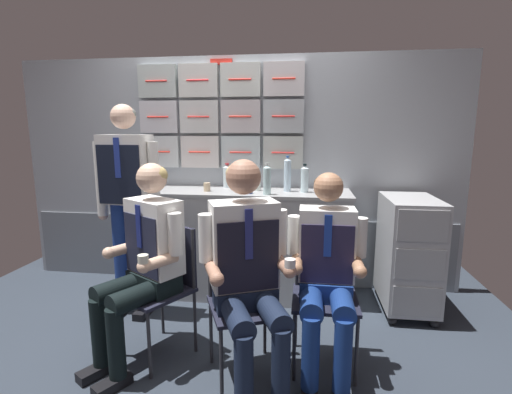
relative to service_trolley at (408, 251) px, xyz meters
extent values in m
cube|color=#2C333E|center=(-1.52, -0.94, -0.53)|extent=(4.80, 4.80, 0.04)
cube|color=#A2AAB3|center=(-1.52, 0.44, 0.57)|extent=(4.20, 0.06, 2.15)
cube|color=gray|center=(-1.52, 0.40, -0.18)|extent=(4.12, 0.01, 0.65)
cube|color=silver|center=(-2.23, 0.38, 0.77)|extent=(0.36, 0.06, 0.30)
cylinder|color=red|center=(-2.23, 0.34, 0.77)|extent=(0.20, 0.01, 0.01)
cube|color=silver|center=(-1.84, 0.38, 0.77)|extent=(0.36, 0.06, 0.30)
cylinder|color=red|center=(-1.84, 0.34, 0.77)|extent=(0.20, 0.01, 0.01)
cube|color=#B2C0C4|center=(-1.45, 0.38, 0.77)|extent=(0.36, 0.06, 0.30)
cylinder|color=red|center=(-1.45, 0.34, 0.77)|extent=(0.20, 0.01, 0.01)
cube|color=#AFB4AF|center=(-1.06, 0.38, 0.77)|extent=(0.36, 0.06, 0.30)
cylinder|color=red|center=(-1.06, 0.34, 0.77)|extent=(0.20, 0.01, 0.01)
cube|color=silver|center=(-2.23, 0.38, 1.10)|extent=(0.36, 0.06, 0.30)
cylinder|color=red|center=(-2.23, 0.34, 1.10)|extent=(0.20, 0.01, 0.01)
cube|color=silver|center=(-1.84, 0.38, 1.10)|extent=(0.36, 0.06, 0.30)
cylinder|color=red|center=(-1.84, 0.34, 1.10)|extent=(0.20, 0.01, 0.01)
cube|color=#BBB4B7|center=(-1.45, 0.38, 1.10)|extent=(0.36, 0.06, 0.30)
cylinder|color=red|center=(-1.45, 0.34, 1.10)|extent=(0.20, 0.01, 0.01)
cube|color=#A7ADB2|center=(-1.06, 0.38, 1.10)|extent=(0.36, 0.06, 0.30)
cylinder|color=red|center=(-1.06, 0.34, 1.10)|extent=(0.20, 0.01, 0.01)
cube|color=#B2BFBD|center=(-2.23, 0.38, 1.42)|extent=(0.36, 0.06, 0.30)
cylinder|color=red|center=(-2.23, 0.34, 1.42)|extent=(0.20, 0.01, 0.01)
cube|color=silver|center=(-1.84, 0.38, 1.42)|extent=(0.36, 0.06, 0.30)
cylinder|color=red|center=(-1.84, 0.34, 1.42)|extent=(0.20, 0.01, 0.01)
cube|color=silver|center=(-1.45, 0.38, 1.42)|extent=(0.36, 0.06, 0.30)
cylinder|color=red|center=(-1.45, 0.34, 1.42)|extent=(0.20, 0.01, 0.01)
cube|color=silver|center=(-1.06, 0.38, 1.42)|extent=(0.36, 0.06, 0.30)
cylinder|color=red|center=(-1.06, 0.34, 1.42)|extent=(0.20, 0.01, 0.01)
cube|color=red|center=(-1.62, 0.39, 1.58)|extent=(0.20, 0.02, 0.05)
cube|color=#A9AAAB|center=(-1.38, 0.15, -0.04)|extent=(1.83, 0.52, 0.93)
cube|color=#999B9C|center=(-1.38, 0.15, 0.43)|extent=(1.87, 0.53, 0.03)
sphere|color=black|center=(-0.16, -0.27, -0.47)|extent=(0.07, 0.07, 0.07)
sphere|color=black|center=(0.15, -0.27, -0.47)|extent=(0.07, 0.07, 0.07)
sphere|color=black|center=(-0.16, 0.28, -0.47)|extent=(0.07, 0.07, 0.07)
sphere|color=black|center=(0.15, 0.28, -0.47)|extent=(0.07, 0.07, 0.07)
cube|color=#AFB1B4|center=(0.00, 0.00, 0.00)|extent=(0.40, 0.64, 0.88)
cube|color=#9B9DA0|center=(0.00, -0.32, -0.29)|extent=(0.35, 0.01, 0.23)
cube|color=#9B9DA0|center=(0.00, -0.32, 0.00)|extent=(0.35, 0.01, 0.23)
cube|color=#9B9DA0|center=(0.00, -0.32, 0.30)|extent=(0.35, 0.01, 0.23)
cylinder|color=#28282D|center=(0.00, -0.30, 0.42)|extent=(0.32, 0.02, 0.02)
cylinder|color=#2D2D33|center=(-2.05, -0.93, -0.29)|extent=(0.02, 0.02, 0.43)
cylinder|color=#2D2D33|center=(-1.75, -1.12, -0.29)|extent=(0.02, 0.02, 0.43)
cylinder|color=#2D2D33|center=(-1.87, -0.63, -0.29)|extent=(0.02, 0.02, 0.43)
cylinder|color=#2D2D33|center=(-1.56, -0.82, -0.29)|extent=(0.02, 0.02, 0.43)
cube|color=#1D1E2E|center=(-1.81, -0.88, -0.06)|extent=(0.55, 0.55, 0.02)
cube|color=#1D1E2E|center=(-1.71, -0.71, 0.15)|extent=(0.33, 0.22, 0.40)
cylinder|color=#2D2D33|center=(-1.87, -0.63, 0.15)|extent=(0.02, 0.02, 0.40)
cylinder|color=#2D2D33|center=(-1.56, -0.82, 0.15)|extent=(0.02, 0.02, 0.40)
cube|color=black|center=(-2.09, -1.15, -0.48)|extent=(0.19, 0.23, 0.06)
cube|color=black|center=(-1.93, -1.25, -0.48)|extent=(0.19, 0.23, 0.06)
cylinder|color=black|center=(-2.07, -1.12, -0.23)|extent=(0.10, 0.10, 0.42)
cylinder|color=black|center=(-1.91, -1.21, -0.23)|extent=(0.10, 0.10, 0.42)
cylinder|color=black|center=(-1.98, -0.97, 0.00)|extent=(0.31, 0.39, 0.13)
cylinder|color=black|center=(-1.82, -1.07, 0.00)|extent=(0.31, 0.39, 0.13)
cube|color=black|center=(-1.81, -0.88, 0.01)|extent=(0.39, 0.35, 0.12)
cube|color=white|center=(-1.80, -0.86, 0.31)|extent=(0.41, 0.36, 0.48)
cube|color=#1E2236|center=(-1.85, -0.95, 0.27)|extent=(0.29, 0.18, 0.38)
cube|color=navy|center=(-1.86, -0.95, 0.39)|extent=(0.04, 0.03, 0.27)
cylinder|color=white|center=(-1.97, -0.75, 0.36)|extent=(0.08, 0.08, 0.26)
cylinder|color=#DCB194|center=(-2.01, -0.85, 0.21)|extent=(0.18, 0.24, 0.07)
sphere|color=#DCB194|center=(-2.07, -0.94, 0.21)|extent=(0.08, 0.08, 0.08)
cylinder|color=white|center=(-1.62, -0.97, 0.36)|extent=(0.08, 0.08, 0.26)
cylinder|color=#DCB194|center=(-1.69, -1.05, 0.21)|extent=(0.18, 0.24, 0.07)
sphere|color=#DCB194|center=(-1.75, -1.14, 0.21)|extent=(0.08, 0.08, 0.08)
cylinder|color=silver|center=(-1.75, -1.14, 0.25)|extent=(0.06, 0.06, 0.06)
sphere|color=#DCB194|center=(-1.80, -0.86, 0.68)|extent=(0.19, 0.19, 0.19)
ellipsoid|color=tan|center=(-1.79, -0.85, 0.70)|extent=(0.25, 0.24, 0.13)
cylinder|color=#2D2D33|center=(-1.28, -1.25, -0.29)|extent=(0.02, 0.02, 0.43)
cylinder|color=#2D2D33|center=(-0.95, -1.11, -0.29)|extent=(0.02, 0.02, 0.43)
cylinder|color=#2D2D33|center=(-1.42, -0.92, -0.29)|extent=(0.02, 0.02, 0.43)
cylinder|color=#2D2D33|center=(-1.09, -0.78, -0.29)|extent=(0.02, 0.02, 0.43)
cube|color=#1D1E2E|center=(-1.19, -1.01, -0.06)|extent=(0.53, 0.53, 0.02)
cube|color=#1D1E2E|center=(-1.26, -0.84, 0.15)|extent=(0.35, 0.17, 0.40)
cylinder|color=#2D2D33|center=(-1.42, -0.92, 0.15)|extent=(0.02, 0.02, 0.40)
cylinder|color=#2D2D33|center=(-1.09, -0.78, 0.15)|extent=(0.02, 0.02, 0.40)
cylinder|color=#151F34|center=(-1.13, -1.39, -0.23)|extent=(0.10, 0.10, 0.42)
cylinder|color=#151F34|center=(-0.95, -1.31, -0.23)|extent=(0.10, 0.10, 0.42)
cylinder|color=#151F34|center=(-1.20, -1.22, 0.00)|extent=(0.28, 0.42, 0.13)
cylinder|color=#151F34|center=(-1.02, -1.14, 0.00)|extent=(0.28, 0.42, 0.13)
cube|color=#151F34|center=(-1.19, -1.01, 0.01)|extent=(0.41, 0.33, 0.12)
cube|color=white|center=(-1.19, -1.00, 0.32)|extent=(0.43, 0.34, 0.51)
cube|color=black|center=(-1.15, -1.10, 0.28)|extent=(0.33, 0.15, 0.41)
cube|color=navy|center=(-1.15, -1.10, 0.41)|extent=(0.04, 0.02, 0.28)
cylinder|color=white|center=(-1.40, -1.08, 0.38)|extent=(0.08, 0.08, 0.27)
cylinder|color=#A4745C|center=(-1.33, -1.18, 0.22)|extent=(0.16, 0.26, 0.07)
sphere|color=#A4745C|center=(-1.29, -1.29, 0.22)|extent=(0.08, 0.08, 0.08)
cylinder|color=white|center=(-0.99, -0.91, 0.38)|extent=(0.08, 0.08, 0.27)
cylinder|color=#A4745C|center=(-0.97, -1.02, 0.22)|extent=(0.16, 0.26, 0.07)
sphere|color=#A4745C|center=(-0.92, -1.13, 0.22)|extent=(0.08, 0.08, 0.08)
cylinder|color=silver|center=(-0.92, -1.13, 0.26)|extent=(0.06, 0.06, 0.06)
sphere|color=#A4745C|center=(-1.19, -1.00, 0.71)|extent=(0.20, 0.20, 0.20)
ellipsoid|color=tan|center=(-1.20, -0.98, 0.73)|extent=(0.25, 0.24, 0.14)
cylinder|color=#2D2D33|center=(-0.89, -1.03, -0.29)|extent=(0.02, 0.02, 0.43)
cylinder|color=#2D2D33|center=(-0.53, -1.03, -0.29)|extent=(0.02, 0.02, 0.43)
cylinder|color=#2D2D33|center=(-0.89, -0.67, -0.29)|extent=(0.02, 0.02, 0.43)
cylinder|color=#2D2D33|center=(-0.53, -0.67, -0.29)|extent=(0.02, 0.02, 0.43)
cube|color=#1D1E2E|center=(-0.71, -0.85, -0.06)|extent=(0.40, 0.40, 0.02)
cube|color=#1D1E2E|center=(-0.71, -0.66, 0.15)|extent=(0.37, 0.03, 0.40)
cylinder|color=#2D2D33|center=(-0.89, -0.67, 0.15)|extent=(0.02, 0.02, 0.40)
cylinder|color=#2D2D33|center=(-0.53, -0.67, 0.15)|extent=(0.02, 0.02, 0.40)
cylinder|color=navy|center=(-0.80, -1.16, -0.23)|extent=(0.10, 0.10, 0.42)
cylinder|color=navy|center=(-0.62, -1.16, -0.23)|extent=(0.10, 0.10, 0.42)
cylinder|color=navy|center=(-0.80, -1.01, 0.00)|extent=(0.13, 0.35, 0.13)
cylinder|color=navy|center=(-0.62, -1.01, 0.00)|extent=(0.13, 0.35, 0.13)
cube|color=navy|center=(-0.71, -0.85, 0.01)|extent=(0.32, 0.20, 0.12)
cube|color=white|center=(-0.71, -0.83, 0.29)|extent=(0.33, 0.19, 0.44)
cube|color=#231F3A|center=(-0.71, -0.92, 0.26)|extent=(0.31, 0.01, 0.36)
cube|color=navy|center=(-0.71, -0.93, 0.37)|extent=(0.04, 0.01, 0.25)
cylinder|color=white|center=(-0.91, -0.83, 0.34)|extent=(0.08, 0.08, 0.24)
cylinder|color=#A77657|center=(-0.89, -0.93, 0.20)|extent=(0.07, 0.22, 0.07)
sphere|color=#A77657|center=(-0.89, -1.03, 0.20)|extent=(0.08, 0.08, 0.08)
cylinder|color=white|center=(-0.51, -0.83, 0.34)|extent=(0.08, 0.08, 0.24)
cylinder|color=#A77657|center=(-0.53, -0.93, 0.20)|extent=(0.07, 0.22, 0.07)
sphere|color=#A77657|center=(-0.53, -1.03, 0.20)|extent=(0.08, 0.08, 0.08)
sphere|color=#A77657|center=(-0.71, -0.83, 0.64)|extent=(0.18, 0.18, 0.18)
ellipsoid|color=brown|center=(-0.71, -0.81, 0.66)|extent=(0.17, 0.16, 0.12)
cube|color=black|center=(-2.32, -0.37, -0.48)|extent=(0.10, 0.24, 0.06)
cube|color=black|center=(-2.12, -0.38, -0.48)|extent=(0.10, 0.24, 0.06)
cylinder|color=navy|center=(-2.31, -0.34, -0.02)|extent=(0.12, 0.12, 0.86)
cylinder|color=navy|center=(-2.13, -0.35, -0.02)|extent=(0.12, 0.12, 0.86)
cube|color=white|center=(-2.22, -0.35, 0.68)|extent=(0.38, 0.23, 0.53)
cube|color=black|center=(-2.23, -0.46, 0.65)|extent=(0.34, 0.03, 0.44)
cube|color=navy|center=(-2.23, -0.47, 0.77)|extent=(0.04, 0.01, 0.30)
cylinder|color=white|center=(-2.45, -0.34, 0.60)|extent=(0.08, 0.08, 0.59)
sphere|color=beige|center=(-2.45, -0.34, 0.30)|extent=(0.08, 0.08, 0.08)
cylinder|color=white|center=(-1.99, -0.36, 0.60)|extent=(0.08, 0.08, 0.59)
sphere|color=beige|center=(-1.99, -0.36, 0.30)|extent=(0.08, 0.08, 0.08)
sphere|color=beige|center=(-2.22, -0.35, 1.08)|extent=(0.19, 0.19, 0.19)
ellipsoid|color=gray|center=(-2.22, -0.33, 1.09)|extent=(0.19, 0.18, 0.13)
cylinder|color=silver|center=(-1.57, 0.32, 0.54)|extent=(0.08, 0.08, 0.18)
cone|color=silver|center=(-1.57, 0.32, 0.65)|extent=(0.08, 0.08, 0.02)
cylinder|color=red|center=(-1.57, 0.32, 0.67)|extent=(0.03, 0.03, 0.02)
cylinder|color=silver|center=(-1.00, 0.17, 0.58)|extent=(0.06, 0.06, 0.27)
cone|color=silver|center=(-1.00, 0.17, 0.73)|extent=(0.06, 0.06, 0.02)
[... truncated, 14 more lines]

